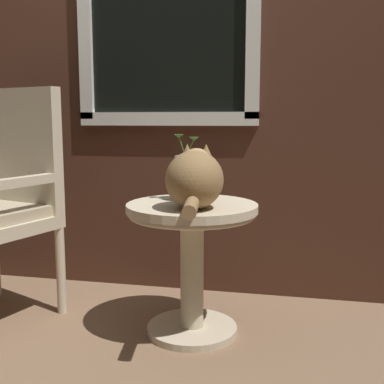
% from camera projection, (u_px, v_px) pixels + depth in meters
% --- Properties ---
extents(ground_plane, '(6.00, 6.00, 0.00)m').
position_uv_depth(ground_plane, '(140.00, 339.00, 2.06)').
color(ground_plane, '#7F6047').
extents(back_wall, '(4.00, 0.07, 2.60)m').
position_uv_depth(back_wall, '(176.00, 45.00, 2.50)').
color(back_wall, '#47281C').
rests_on(back_wall, ground_plane).
extents(wicker_side_table, '(0.56, 0.56, 0.57)m').
position_uv_depth(wicker_side_table, '(192.00, 242.00, 2.07)').
color(wicker_side_table, beige).
rests_on(wicker_side_table, ground_plane).
extents(cat, '(0.27, 0.58, 0.25)m').
position_uv_depth(cat, '(195.00, 178.00, 1.94)').
color(cat, olive).
rests_on(cat, wicker_side_table).
extents(pewter_vase_with_ivy, '(0.15, 0.15, 0.29)m').
position_uv_depth(pewter_vase_with_ivy, '(186.00, 178.00, 2.13)').
color(pewter_vase_with_ivy, slate).
rests_on(pewter_vase_with_ivy, wicker_side_table).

